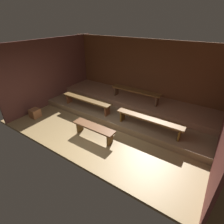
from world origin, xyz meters
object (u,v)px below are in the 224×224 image
(bench_floor_center, at_px, (94,129))
(bench_lower_right, at_px, (149,120))
(bench_middle_center, at_px, (136,92))
(bench_lower_left, at_px, (87,100))
(wooden_crate_floor, at_px, (35,113))

(bench_floor_center, distance_m, bench_lower_right, 1.74)
(bench_lower_right, relative_size, bench_middle_center, 1.06)
(bench_lower_left, height_order, bench_middle_center, bench_middle_center)
(bench_floor_center, height_order, bench_lower_right, bench_lower_right)
(bench_lower_left, height_order, wooden_crate_floor, bench_lower_left)
(bench_lower_right, bearing_deg, wooden_crate_floor, -161.83)
(bench_lower_left, distance_m, bench_lower_right, 2.55)
(bench_floor_center, bearing_deg, bench_middle_center, 85.18)
(bench_lower_right, relative_size, wooden_crate_floor, 6.51)
(bench_lower_left, bearing_deg, bench_middle_center, 43.20)
(bench_lower_left, relative_size, wooden_crate_floor, 6.51)
(bench_floor_center, distance_m, bench_middle_center, 2.44)
(bench_floor_center, height_order, bench_middle_center, bench_middle_center)
(bench_floor_center, relative_size, bench_middle_center, 0.71)
(bench_floor_center, relative_size, wooden_crate_floor, 4.35)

